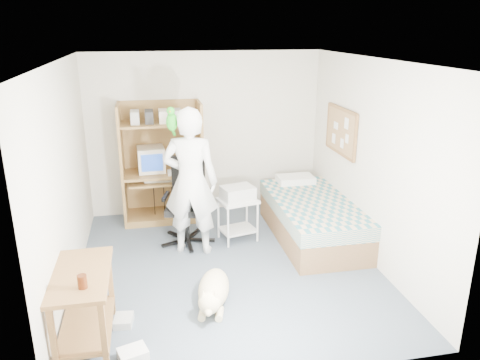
{
  "coord_description": "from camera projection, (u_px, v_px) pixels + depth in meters",
  "views": [
    {
      "loc": [
        -0.88,
        -5.12,
        2.86
      ],
      "look_at": [
        0.19,
        0.23,
        1.05
      ],
      "focal_mm": 35.0,
      "sensor_mm": 36.0,
      "label": 1
    }
  ],
  "objects": [
    {
      "name": "printer_cart",
      "position": [
        238.0,
        213.0,
        6.44
      ],
      "size": [
        0.58,
        0.51,
        0.6
      ],
      "rotation": [
        0.0,
        0.0,
        0.24
      ],
      "color": "silver",
      "rests_on": "floor"
    },
    {
      "name": "drink_glass",
      "position": [
        82.0,
        282.0,
        3.93
      ],
      "size": [
        0.08,
        0.08,
        0.12
      ],
      "primitive_type": "cylinder",
      "color": "#431B0A",
      "rests_on": "side_desk"
    },
    {
      "name": "wall_left",
      "position": [
        65.0,
        180.0,
        5.1
      ],
      "size": [
        0.02,
        4.0,
        2.5
      ],
      "primitive_type": "cube",
      "color": "beige",
      "rests_on": "floor"
    },
    {
      "name": "floor_box_b",
      "position": [
        124.0,
        321.0,
        4.69
      ],
      "size": [
        0.2,
        0.24,
        0.08
      ],
      "primitive_type": "cube",
      "rotation": [
        0.0,
        0.0,
        -0.12
      ],
      "color": "#B3B4AF",
      "rests_on": "floor"
    },
    {
      "name": "side_desk",
      "position": [
        84.0,
        298.0,
        4.26
      ],
      "size": [
        0.5,
        1.0,
        0.75
      ],
      "color": "brown",
      "rests_on": "floor"
    },
    {
      "name": "wall_right",
      "position": [
        371.0,
        162.0,
        5.77
      ],
      "size": [
        0.02,
        4.0,
        2.5
      ],
      "primitive_type": "cube",
      "color": "beige",
      "rests_on": "floor"
    },
    {
      "name": "ceiling",
      "position": [
        227.0,
        60.0,
        5.04
      ],
      "size": [
        3.6,
        4.0,
        0.02
      ],
      "primitive_type": "cube",
      "color": "white",
      "rests_on": "wall_back"
    },
    {
      "name": "office_chair",
      "position": [
        187.0,
        213.0,
        6.41
      ],
      "size": [
        0.65,
        0.66,
        1.16
      ],
      "rotation": [
        0.0,
        0.0,
        -0.26
      ],
      "color": "black",
      "rests_on": "floor"
    },
    {
      "name": "parrot",
      "position": [
        172.0,
        120.0,
        5.67
      ],
      "size": [
        0.14,
        0.25,
        0.39
      ],
      "rotation": [
        0.0,
        0.0,
        -0.26
      ],
      "color": "#1C8813",
      "rests_on": "person"
    },
    {
      "name": "keyboard",
      "position": [
        160.0,
        180.0,
        6.95
      ],
      "size": [
        0.46,
        0.18,
        0.03
      ],
      "primitive_type": "cube",
      "rotation": [
        0.0,
        0.0,
        -0.05
      ],
      "color": "beige",
      "rests_on": "computer_hutch"
    },
    {
      "name": "corkboard",
      "position": [
        341.0,
        131.0,
        6.54
      ],
      "size": [
        0.04,
        0.94,
        0.66
      ],
      "color": "olive",
      "rests_on": "wall_right"
    },
    {
      "name": "floor",
      "position": [
        228.0,
        266.0,
        5.83
      ],
      "size": [
        4.0,
        4.0,
        0.0
      ],
      "primitive_type": "plane",
      "color": "#424D59",
      "rests_on": "ground"
    },
    {
      "name": "crt_monitor",
      "position": [
        151.0,
        159.0,
        6.99
      ],
      "size": [
        0.41,
        0.44,
        0.37
      ],
      "rotation": [
        0.0,
        0.0,
        0.06
      ],
      "color": "beige",
      "rests_on": "computer_hutch"
    },
    {
      "name": "pencil_cup",
      "position": [
        187.0,
        168.0,
        7.04
      ],
      "size": [
        0.08,
        0.08,
        0.12
      ],
      "primitive_type": "cylinder",
      "color": "gold",
      "rests_on": "computer_hutch"
    },
    {
      "name": "bed",
      "position": [
        312.0,
        218.0,
        6.55
      ],
      "size": [
        1.02,
        2.02,
        0.66
      ],
      "color": "brown",
      "rests_on": "floor"
    },
    {
      "name": "wall_back",
      "position": [
        205.0,
        134.0,
        7.29
      ],
      "size": [
        3.6,
        0.02,
        2.5
      ],
      "primitive_type": "cube",
      "color": "beige",
      "rests_on": "floor"
    },
    {
      "name": "printer",
      "position": [
        238.0,
        193.0,
        6.35
      ],
      "size": [
        0.48,
        0.41,
        0.18
      ],
      "primitive_type": "cube",
      "rotation": [
        0.0,
        0.0,
        0.24
      ],
      "color": "#B9B9B4",
      "rests_on": "printer_cart"
    },
    {
      "name": "floor_box_a",
      "position": [
        133.0,
        355.0,
        4.19
      ],
      "size": [
        0.3,
        0.27,
        0.1
      ],
      "primitive_type": "cube",
      "rotation": [
        0.0,
        0.0,
        0.31
      ],
      "color": "white",
      "rests_on": "floor"
    },
    {
      "name": "computer_hutch",
      "position": [
        162.0,
        167.0,
        7.05
      ],
      "size": [
        1.2,
        0.63,
        1.8
      ],
      "color": "brown",
      "rests_on": "floor"
    },
    {
      "name": "person",
      "position": [
        191.0,
        182.0,
        5.95
      ],
      "size": [
        0.8,
        0.63,
        1.93
      ],
      "primitive_type": "imported",
      "rotation": [
        0.0,
        0.0,
        2.88
      ],
      "color": "white",
      "rests_on": "floor"
    },
    {
      "name": "dog",
      "position": [
        213.0,
        291.0,
        4.99
      ],
      "size": [
        0.49,
        1.01,
        0.38
      ],
      "rotation": [
        0.0,
        0.0,
        -0.25
      ],
      "color": "beige",
      "rests_on": "floor"
    }
  ]
}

